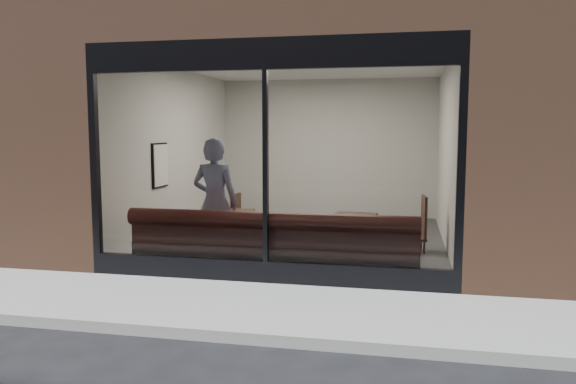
% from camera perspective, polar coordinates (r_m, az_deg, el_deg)
% --- Properties ---
extents(ground, '(120.00, 120.00, 0.00)m').
position_cam_1_polar(ground, '(5.72, -7.39, -14.56)').
color(ground, black).
rests_on(ground, ground).
extents(sidewalk_near, '(40.00, 2.00, 0.01)m').
position_cam_1_polar(sidewalk_near, '(6.62, -4.49, -11.53)').
color(sidewalk_near, gray).
rests_on(sidewalk_near, ground).
extents(kerb_near, '(40.00, 0.10, 0.12)m').
position_cam_1_polar(kerb_near, '(5.65, -7.57, -14.16)').
color(kerb_near, gray).
rests_on(kerb_near, ground).
extents(host_building_pier_left, '(2.50, 12.00, 3.20)m').
position_cam_1_polar(host_building_pier_left, '(14.17, -11.20, 4.49)').
color(host_building_pier_left, brown).
rests_on(host_building_pier_left, ground).
extents(host_building_pier_right, '(2.50, 12.00, 3.20)m').
position_cam_1_polar(host_building_pier_right, '(13.19, 20.45, 4.08)').
color(host_building_pier_right, brown).
rests_on(host_building_pier_right, ground).
extents(host_building_backfill, '(5.00, 6.00, 3.20)m').
position_cam_1_polar(host_building_backfill, '(16.14, 5.50, 4.80)').
color(host_building_backfill, brown).
rests_on(host_building_backfill, ground).
extents(cafe_floor, '(6.00, 6.00, 0.00)m').
position_cam_1_polar(cafe_floor, '(10.39, 1.73, -4.82)').
color(cafe_floor, '#2D2D30').
rests_on(cafe_floor, ground).
extents(cafe_ceiling, '(6.00, 6.00, 0.00)m').
position_cam_1_polar(cafe_ceiling, '(10.26, 1.79, 12.82)').
color(cafe_ceiling, white).
rests_on(cafe_ceiling, host_building_upper).
extents(cafe_wall_back, '(5.00, 0.00, 5.00)m').
position_cam_1_polar(cafe_wall_back, '(13.16, 4.04, 4.45)').
color(cafe_wall_back, beige).
rests_on(cafe_wall_back, ground).
extents(cafe_wall_left, '(0.00, 6.00, 6.00)m').
position_cam_1_polar(cafe_wall_left, '(10.92, -11.25, 3.96)').
color(cafe_wall_left, beige).
rests_on(cafe_wall_left, ground).
extents(cafe_wall_right, '(0.00, 6.00, 6.00)m').
position_cam_1_polar(cafe_wall_right, '(10.07, 15.87, 3.64)').
color(cafe_wall_right, beige).
rests_on(cafe_wall_right, ground).
extents(storefront_kick, '(5.00, 0.10, 0.30)m').
position_cam_1_polar(storefront_kick, '(7.55, -2.24, -8.11)').
color(storefront_kick, black).
rests_on(storefront_kick, ground).
extents(storefront_header, '(5.00, 0.10, 0.40)m').
position_cam_1_polar(storefront_header, '(7.37, -2.34, 13.87)').
color(storefront_header, black).
rests_on(storefront_header, host_building_upper).
extents(storefront_mullion, '(0.06, 0.10, 2.50)m').
position_cam_1_polar(storefront_mullion, '(7.32, -2.29, 2.55)').
color(storefront_mullion, black).
rests_on(storefront_mullion, storefront_kick).
extents(storefront_glass, '(4.80, 0.00, 4.80)m').
position_cam_1_polar(storefront_glass, '(7.30, -2.35, 2.53)').
color(storefront_glass, white).
rests_on(storefront_glass, storefront_kick).
extents(banquette, '(4.00, 0.55, 0.45)m').
position_cam_1_polar(banquette, '(7.91, -1.53, -6.88)').
color(banquette, '#3A1615').
rests_on(banquette, cafe_floor).
extents(person, '(0.74, 0.52, 1.92)m').
position_cam_1_polar(person, '(8.34, -7.40, -1.11)').
color(person, '#8F99BF').
rests_on(person, cafe_floor).
extents(cafe_table_left, '(0.65, 0.65, 0.04)m').
position_cam_1_polar(cafe_table_left, '(8.89, -5.35, -2.05)').
color(cafe_table_left, '#311D13').
rests_on(cafe_table_left, cafe_floor).
extents(cafe_table_right, '(0.69, 0.69, 0.04)m').
position_cam_1_polar(cafe_table_right, '(8.51, 6.72, -2.44)').
color(cafe_table_right, '#311D13').
rests_on(cafe_table_right, cafe_floor).
extents(cafe_chair_left, '(0.42, 0.42, 0.04)m').
position_cam_1_polar(cafe_chair_left, '(9.77, -6.32, -4.27)').
color(cafe_chair_left, '#311D13').
rests_on(cafe_chair_left, cafe_floor).
extents(cafe_chair_right, '(0.49, 0.49, 0.04)m').
position_cam_1_polar(cafe_chair_right, '(9.58, 12.46, -4.59)').
color(cafe_chair_right, '#311D13').
rests_on(cafe_chair_right, cafe_floor).
extents(wall_poster, '(0.02, 0.55, 0.73)m').
position_cam_1_polar(wall_poster, '(10.18, -12.79, 2.67)').
color(wall_poster, white).
rests_on(wall_poster, cafe_wall_left).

